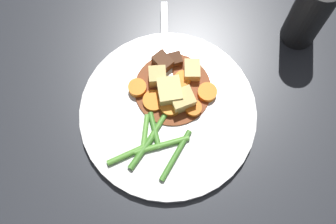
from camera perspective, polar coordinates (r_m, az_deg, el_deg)
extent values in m
plane|color=#26282D|center=(0.65, 0.00, -0.41)|extent=(3.00, 3.00, 0.00)
cylinder|color=white|center=(0.64, 0.00, -0.21)|extent=(0.26, 0.26, 0.01)
cylinder|color=brown|center=(0.65, 0.64, 3.06)|extent=(0.12, 0.12, 0.00)
cylinder|color=orange|center=(0.65, 1.17, 3.18)|extent=(0.03, 0.03, 0.01)
cylinder|color=orange|center=(0.63, 3.36, 0.46)|extent=(0.03, 0.03, 0.01)
cylinder|color=orange|center=(0.63, 0.70, 0.75)|extent=(0.04, 0.04, 0.01)
cylinder|color=orange|center=(0.65, -4.05, 3.17)|extent=(0.03, 0.03, 0.01)
cylinder|color=orange|center=(0.64, -1.90, 1.48)|extent=(0.05, 0.05, 0.01)
cylinder|color=orange|center=(0.65, 2.31, 4.27)|extent=(0.04, 0.04, 0.01)
cylinder|color=orange|center=(0.64, 5.20, 2.58)|extent=(0.04, 0.04, 0.01)
cube|color=#E5CC7A|center=(0.63, 0.20, 2.67)|extent=(0.05, 0.05, 0.03)
cube|color=#DBBC6B|center=(0.63, 1.89, 1.58)|extent=(0.04, 0.04, 0.03)
cube|color=#DBBC6B|center=(0.64, -1.39, 4.64)|extent=(0.03, 0.03, 0.03)
cube|color=#E5CC7A|center=(0.65, 3.20, 5.51)|extent=(0.04, 0.03, 0.02)
cube|color=#4C2B19|center=(0.66, 0.80, 6.88)|extent=(0.03, 0.03, 0.02)
cube|color=#56331E|center=(0.66, -0.68, 6.57)|extent=(0.03, 0.03, 0.02)
cylinder|color=#4C8E33|center=(0.62, -3.56, -5.40)|extent=(0.06, 0.02, 0.01)
cylinder|color=#4C8E33|center=(0.62, 1.02, -5.74)|extent=(0.08, 0.02, 0.01)
cylinder|color=#599E38|center=(0.63, -1.76, -2.55)|extent=(0.07, 0.02, 0.01)
cylinder|color=#4C8E33|center=(0.63, -1.77, -2.44)|extent=(0.05, 0.04, 0.01)
cylinder|color=#599E38|center=(0.62, -5.41, -5.62)|extent=(0.05, 0.05, 0.01)
cylinder|color=#66AD42|center=(0.63, -3.07, -2.78)|extent=(0.05, 0.02, 0.01)
cylinder|color=#599E38|center=(0.62, -0.83, -4.40)|extent=(0.06, 0.07, 0.01)
cube|color=silver|center=(0.69, -0.45, 10.26)|extent=(0.11, 0.06, 0.00)
cube|color=silver|center=(0.66, -0.39, 5.17)|extent=(0.03, 0.03, 0.00)
cylinder|color=silver|center=(0.65, -1.20, 2.72)|extent=(0.04, 0.02, 0.00)
cylinder|color=silver|center=(0.65, -0.64, 2.73)|extent=(0.04, 0.02, 0.00)
cylinder|color=silver|center=(0.65, -0.08, 2.73)|extent=(0.04, 0.02, 0.00)
cylinder|color=silver|center=(0.65, 0.47, 2.74)|extent=(0.04, 0.02, 0.00)
cylinder|color=black|center=(0.68, 18.21, 12.39)|extent=(0.05, 0.05, 0.14)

